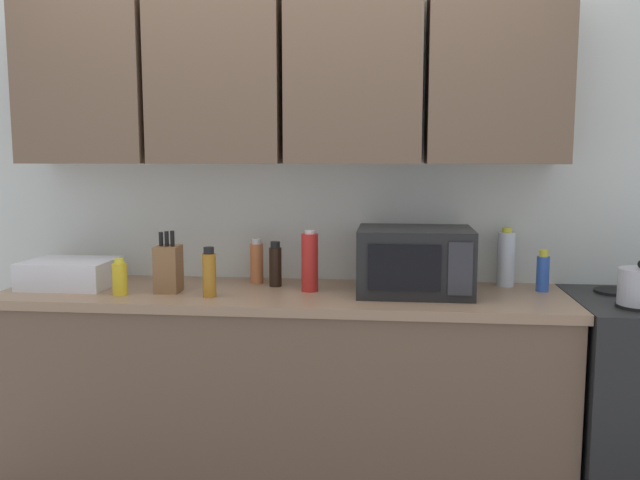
{
  "coord_description": "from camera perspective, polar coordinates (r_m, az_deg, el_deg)",
  "views": [
    {
      "loc": [
        0.47,
        -3.09,
        1.49
      ],
      "look_at": [
        0.16,
        -0.25,
        1.12
      ],
      "focal_mm": 37.25,
      "sensor_mm": 36.0,
      "label": 1
    }
  ],
  "objects": [
    {
      "name": "bottle_spice_jar",
      "position": [
        3.07,
        -5.46,
        -1.89
      ],
      "size": [
        0.06,
        0.06,
        0.21
      ],
      "color": "#BC6638",
      "rests_on": "counter_run"
    },
    {
      "name": "dish_rack",
      "position": [
        3.18,
        -20.67,
        -2.69
      ],
      "size": [
        0.38,
        0.3,
        0.12
      ],
      "primitive_type": "cube",
      "color": "silver",
      "rests_on": "counter_run"
    },
    {
      "name": "wall_back_with_cabinets",
      "position": [
        3.06,
        -2.67,
        8.97
      ],
      "size": [
        3.3,
        0.38,
        2.6
      ],
      "color": "silver",
      "rests_on": "ground_plane"
    },
    {
      "name": "bottle_blue_cleaner",
      "position": [
        3.03,
        18.6,
        -2.64
      ],
      "size": [
        0.05,
        0.05,
        0.18
      ],
      "color": "#2D56B7",
      "rests_on": "counter_run"
    },
    {
      "name": "counter_run",
      "position": [
        3.02,
        -3.24,
        -12.78
      ],
      "size": [
        2.43,
        0.63,
        0.9
      ],
      "color": "brown",
      "rests_on": "ground_plane"
    },
    {
      "name": "microwave",
      "position": [
        2.85,
        8.15,
        -1.79
      ],
      "size": [
        0.48,
        0.37,
        0.28
      ],
      "color": "black",
      "rests_on": "counter_run"
    },
    {
      "name": "bottle_red_sauce",
      "position": [
        2.87,
        -0.89,
        -1.9
      ],
      "size": [
        0.07,
        0.07,
        0.27
      ],
      "color": "red",
      "rests_on": "counter_run"
    },
    {
      "name": "knife_block",
      "position": [
        2.93,
        -12.9,
        -2.38
      ],
      "size": [
        0.1,
        0.12,
        0.27
      ],
      "color": "brown",
      "rests_on": "counter_run"
    },
    {
      "name": "bottle_clear_tall",
      "position": [
        3.09,
        15.68,
        -1.54
      ],
      "size": [
        0.08,
        0.08,
        0.26
      ],
      "color": "silver",
      "rests_on": "counter_run"
    },
    {
      "name": "bottle_yellow_mustard",
      "position": [
        2.92,
        -16.82,
        -3.15
      ],
      "size": [
        0.06,
        0.06,
        0.16
      ],
      "color": "gold",
      "rests_on": "counter_run"
    },
    {
      "name": "bottle_soy_dark",
      "position": [
        2.99,
        -3.86,
        -2.17
      ],
      "size": [
        0.06,
        0.06,
        0.2
      ],
      "color": "black",
      "rests_on": "counter_run"
    },
    {
      "name": "bottle_amber_vinegar",
      "position": [
        2.8,
        -9.5,
        -2.83
      ],
      "size": [
        0.06,
        0.06,
        0.21
      ],
      "color": "#AD701E",
      "rests_on": "counter_run"
    }
  ]
}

